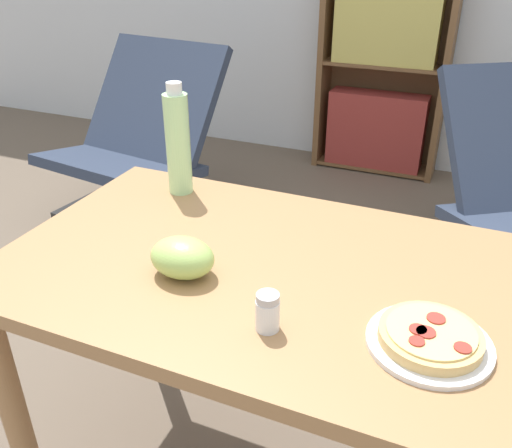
{
  "coord_description": "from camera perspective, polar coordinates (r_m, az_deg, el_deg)",
  "views": [
    {
      "loc": [
        0.46,
        -0.84,
        1.36
      ],
      "look_at": [
        0.05,
        0.13,
        0.79
      ],
      "focal_mm": 38.0,
      "sensor_mm": 36.0,
      "label": 1
    }
  ],
  "objects": [
    {
      "name": "grape_bunch",
      "position": [
        1.13,
        -7.69,
        -3.49
      ],
      "size": [
        0.14,
        0.11,
        0.08
      ],
      "color": "#A8CC66",
      "rests_on": "dining_table"
    },
    {
      "name": "lounge_chair_near",
      "position": [
        2.84,
        -12.31,
        5.57
      ],
      "size": [
        0.78,
        0.85,
        0.88
      ],
      "rotation": [
        0.0,
        0.0,
        -0.14
      ],
      "color": "black",
      "rests_on": "ground_plane"
    },
    {
      "name": "salt_shaker",
      "position": [
        0.97,
        1.23,
        -9.23
      ],
      "size": [
        0.04,
        0.04,
        0.07
      ],
      "color": "white",
      "rests_on": "dining_table"
    },
    {
      "name": "pizza_on_plate",
      "position": [
        1.0,
        17.83,
        -11.4
      ],
      "size": [
        0.22,
        0.22,
        0.04
      ],
      "color": "white",
      "rests_on": "dining_table"
    },
    {
      "name": "drink_bottle",
      "position": [
        1.46,
        -8.22,
        8.49
      ],
      "size": [
        0.07,
        0.07,
        0.3
      ],
      "color": "#B7EAA3",
      "rests_on": "dining_table"
    },
    {
      "name": "bookshelf",
      "position": [
        3.46,
        13.18,
        15.16
      ],
      "size": [
        0.76,
        0.24,
        1.32
      ],
      "color": "brown",
      "rests_on": "ground_plane"
    },
    {
      "name": "dining_table",
      "position": [
        1.24,
        -0.6,
        -8.4
      ],
      "size": [
        1.08,
        0.72,
        0.73
      ],
      "color": "#A37549",
      "rests_on": "ground_plane"
    }
  ]
}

